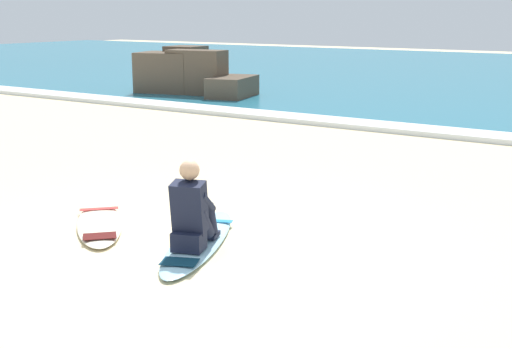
{
  "coord_description": "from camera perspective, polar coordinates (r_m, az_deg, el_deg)",
  "views": [
    {
      "loc": [
        4.62,
        -5.6,
        2.51
      ],
      "look_at": [
        0.04,
        1.31,
        0.55
      ],
      "focal_mm": 48.71,
      "sensor_mm": 36.0,
      "label": 1
    }
  ],
  "objects": [
    {
      "name": "rock_outcrop_distant",
      "position": [
        21.11,
        -5.54,
        8.12
      ],
      "size": [
        4.03,
        2.27,
        1.45
      ],
      "color": "brown",
      "rests_on": "ground"
    },
    {
      "name": "surfboard_main",
      "position": [
        7.7,
        -4.73,
        -5.49
      ],
      "size": [
        1.42,
        2.36,
        0.08
      ],
      "color": "#9ED1E5",
      "rests_on": "ground"
    },
    {
      "name": "surfer_seated",
      "position": [
        7.32,
        -5.27,
        -3.21
      ],
      "size": [
        0.54,
        0.77,
        0.95
      ],
      "color": "black",
      "rests_on": "surfboard_main"
    },
    {
      "name": "breaking_foam",
      "position": [
        14.91,
        15.06,
        3.37
      ],
      "size": [
        80.0,
        0.9,
        0.11
      ],
      "primitive_type": "cube",
      "color": "white",
      "rests_on": "ground"
    },
    {
      "name": "surfboard_spare_near",
      "position": [
        8.5,
        -12.74,
        -3.96
      ],
      "size": [
        1.7,
        1.66,
        0.08
      ],
      "color": "#EFE5C6",
      "rests_on": "ground"
    },
    {
      "name": "ground_plane",
      "position": [
        7.68,
        -5.66,
        -5.84
      ],
      "size": [
        80.0,
        80.0,
        0.0
      ],
      "primitive_type": "plane",
      "color": "beige"
    }
  ]
}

